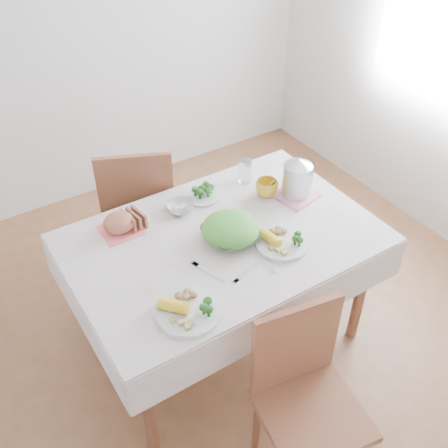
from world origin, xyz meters
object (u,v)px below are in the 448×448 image
dinner_plate_right (282,243)px  electric_kettle (297,177)px  chair_near (312,411)px  salad_bowl (230,234)px  dining_table (223,291)px  chair_far (140,209)px  yellow_mug (267,188)px  dinner_plate_left (189,312)px

dinner_plate_right → electric_kettle: bearing=42.3°
chair_near → salad_bowl: (0.12, 0.81, 0.33)m
dining_table → salad_bowl: salad_bowl is taller
chair_far → yellow_mug: chair_far is taller
salad_bowl → dinner_plate_left: (-0.41, -0.30, -0.02)m
dinner_plate_right → yellow_mug: yellow_mug is taller
chair_far → salad_bowl: 0.90m
dining_table → yellow_mug: (0.39, 0.17, 0.43)m
salad_bowl → dinner_plate_right: salad_bowl is taller
dining_table → dinner_plate_left: bearing=-138.6°
salad_bowl → dinner_plate_left: 0.51m
dinner_plate_right → electric_kettle: electric_kettle is taller
dinner_plate_right → yellow_mug: size_ratio=2.19×
yellow_mug → electric_kettle: 0.17m
dinner_plate_right → electric_kettle: 0.43m
chair_far → electric_kettle: size_ratio=4.46×
dinner_plate_left → yellow_mug: bearing=33.3°
dinner_plate_right → yellow_mug: 0.41m
chair_far → yellow_mug: bearing=152.1°
salad_bowl → chair_far: bearing=98.4°
chair_far → dinner_plate_left: bearing=100.0°
chair_far → salad_bowl: (0.12, -0.83, 0.33)m
dinner_plate_left → yellow_mug: size_ratio=2.36×
chair_far → dinner_plate_left: 1.21m
dinner_plate_left → yellow_mug: 0.92m
dining_table → yellow_mug: bearing=23.4°
salad_bowl → yellow_mug: 0.42m
salad_bowl → electric_kettle: size_ratio=1.21×
dining_table → chair_near: bearing=-96.8°
dining_table → chair_near: 0.86m
salad_bowl → dinner_plate_left: bearing=-143.2°
dinner_plate_left → dinner_plate_right: same height
dining_table → dinner_plate_right: 0.49m
dinner_plate_left → electric_kettle: (0.90, 0.42, 0.11)m
electric_kettle → yellow_mug: bearing=131.4°
dinner_plate_left → electric_kettle: bearing=24.9°
salad_bowl → dinner_plate_left: size_ratio=0.94×
dinner_plate_right → yellow_mug: (0.18, 0.37, 0.04)m
dining_table → salad_bowl: bearing=-60.2°
chair_near → chair_far: (-0.00, 1.64, -0.00)m
chair_near → salad_bowl: 0.88m
salad_bowl → dinner_plate_right: (0.19, -0.17, -0.02)m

